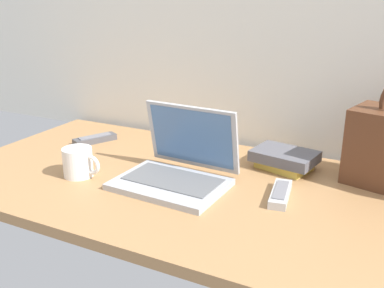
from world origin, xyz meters
name	(u,v)px	position (x,y,z in m)	size (l,w,h in m)	color
desk	(205,190)	(0.00, 0.00, 0.01)	(1.60, 0.76, 0.03)	#A87A4C
laptop	(178,167)	(-0.08, -0.01, 0.08)	(0.32, 0.28, 0.22)	#B2B5BA
coffee_mug	(79,162)	(-0.37, -0.11, 0.08)	(0.13, 0.09, 0.09)	white
remote_control_near	(95,139)	(-0.53, 0.17, 0.04)	(0.11, 0.16, 0.02)	#4C4C51
remote_control_far	(280,194)	(0.22, 0.02, 0.04)	(0.07, 0.17, 0.02)	#B7B7B7
book_stack	(284,159)	(0.17, 0.23, 0.06)	(0.21, 0.17, 0.06)	#D8BF4C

